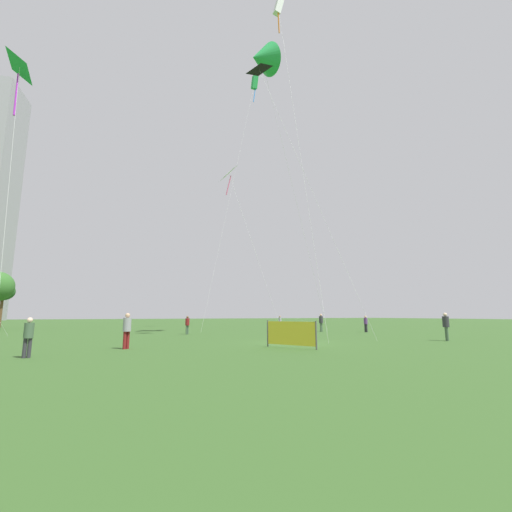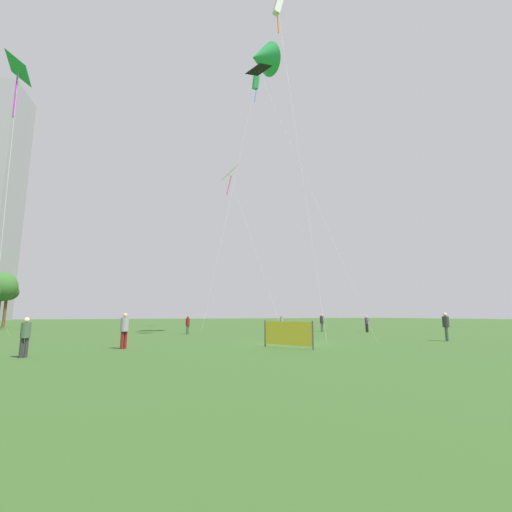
{
  "view_description": "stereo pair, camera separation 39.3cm",
  "coord_description": "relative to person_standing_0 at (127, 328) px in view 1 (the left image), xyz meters",
  "views": [
    {
      "loc": [
        -11.62,
        -18.78,
        1.71
      ],
      "look_at": [
        1.58,
        8.83,
        6.87
      ],
      "focal_mm": 24.52,
      "sensor_mm": 36.0,
      "label": 1
    },
    {
      "loc": [
        -11.27,
        -18.94,
        1.71
      ],
      "look_at": [
        1.58,
        8.83,
        6.87
      ],
      "focal_mm": 24.52,
      "sensor_mm": 36.0,
      "label": 2
    }
  ],
  "objects": [
    {
      "name": "event_banner",
      "position": [
        7.81,
        -3.18,
        -0.29
      ],
      "size": [
        1.39,
        2.78,
        1.41
      ],
      "color": "#4C4C4C",
      "rests_on": "ground"
    },
    {
      "name": "park_tree_0",
      "position": [
        -12.51,
        39.13,
        3.75
      ],
      "size": [
        2.9,
        2.9,
        6.05
      ],
      "color": "brown",
      "rests_on": "ground"
    },
    {
      "name": "kite_flying_1",
      "position": [
        9.49,
        3.76,
        20.34
      ],
      "size": [
        7.25,
        5.83,
        21.97
      ],
      "color": "silver",
      "rests_on": "ground"
    },
    {
      "name": "kite_flying_0",
      "position": [
        16.22,
        19.09,
        31.35
      ],
      "size": [
        8.35,
        5.22,
        33.44
      ],
      "color": "silver",
      "rests_on": "ground"
    },
    {
      "name": "ground",
      "position": [
        9.73,
        -0.49,
        -1.04
      ],
      "size": [
        280.0,
        280.0,
        0.0
      ],
      "primitive_type": "plane",
      "color": "#335623"
    },
    {
      "name": "person_standing_4",
      "position": [
        19.84,
        10.71,
        0.0
      ],
      "size": [
        0.4,
        0.4,
        1.8
      ],
      "rotation": [
        0.0,
        0.0,
        0.41
      ],
      "color": "#3F593F",
      "rests_on": "ground"
    },
    {
      "name": "kite_flying_7",
      "position": [
        11.07,
        3.35,
        26.54
      ],
      "size": [
        0.87,
        5.18,
        28.52
      ],
      "color": "silver",
      "rests_on": "ground"
    },
    {
      "name": "kite_flying_6",
      "position": [
        -6.38,
        2.76,
        14.27
      ],
      "size": [
        2.09,
        5.7,
        16.3
      ],
      "color": "silver",
      "rests_on": "ground"
    },
    {
      "name": "kite_flying_5",
      "position": [
        10.18,
        12.47,
        14.89
      ],
      "size": [
        4.99,
        4.34,
        16.95
      ],
      "color": "silver",
      "rests_on": "ground"
    },
    {
      "name": "person_standing_0",
      "position": [
        0.0,
        0.0,
        0.0
      ],
      "size": [
        0.4,
        0.4,
        1.8
      ],
      "rotation": [
        0.0,
        0.0,
        3.65
      ],
      "color": "maroon",
      "rests_on": "ground"
    },
    {
      "name": "kite_flying_3",
      "position": [
        11.09,
        6.64,
        24.22
      ],
      "size": [
        10.92,
        5.38,
        27.02
      ],
      "color": "silver",
      "rests_on": "ground"
    },
    {
      "name": "person_standing_5",
      "position": [
        19.84,
        -3.29,
        0.03
      ],
      "size": [
        0.41,
        0.41,
        1.85
      ],
      "rotation": [
        0.0,
        0.0,
        3.99
      ],
      "color": "#3F593F",
      "rests_on": "ground"
    },
    {
      "name": "person_standing_2",
      "position": [
        23.37,
        8.08,
        -0.1
      ],
      "size": [
        0.36,
        0.36,
        1.62
      ],
      "rotation": [
        0.0,
        0.0,
        1.98
      ],
      "color": "#2D2D33",
      "rests_on": "ground"
    },
    {
      "name": "person_standing_6",
      "position": [
        6.24,
        11.92,
        -0.11
      ],
      "size": [
        0.36,
        0.36,
        1.61
      ],
      "rotation": [
        0.0,
        0.0,
        3.71
      ],
      "color": "#3F593F",
      "rests_on": "ground"
    },
    {
      "name": "person_standing_3",
      "position": [
        20.53,
        20.5,
        -0.12
      ],
      "size": [
        0.35,
        0.35,
        1.59
      ],
      "rotation": [
        0.0,
        0.0,
        0.13
      ],
      "color": "#593372",
      "rests_on": "ground"
    },
    {
      "name": "person_standing_1",
      "position": [
        -3.97,
        -2.26,
        -0.11
      ],
      "size": [
        0.36,
        0.36,
        1.6
      ],
      "rotation": [
        0.0,
        0.0,
        3.21
      ],
      "color": "#2D2D33",
      "rests_on": "ground"
    }
  ]
}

